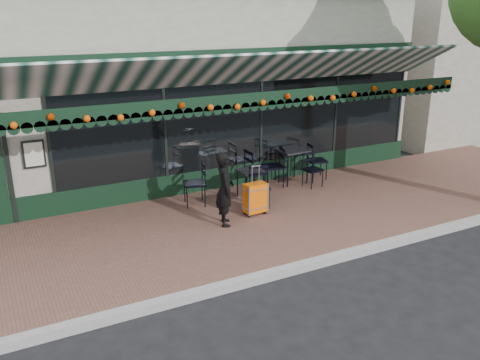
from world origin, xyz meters
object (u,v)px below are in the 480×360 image
suitcase (255,198)px  cafe_table_b (251,173)px  chair_a_left (274,167)px  chair_b_left (194,184)px  cafe_table_a (292,153)px  chair_b_right (256,169)px  chair_a_front (313,170)px  chair_a_right (317,161)px  chair_b_front (259,187)px  woman (225,189)px

suitcase → cafe_table_b: suitcase is taller
chair_a_left → chair_b_left: 2.16m
cafe_table_a → chair_b_right: bearing=-178.2°
cafe_table_b → chair_a_front: bearing=0.4°
chair_a_right → chair_b_left: chair_b_left is taller
cafe_table_a → chair_b_front: size_ratio=0.95×
chair_a_front → chair_b_front: size_ratio=0.93×
cafe_table_b → chair_b_left: size_ratio=0.70×
cafe_table_a → chair_b_left: bearing=-172.9°
woman → chair_b_front: 1.23m
chair_a_right → chair_b_left: size_ratio=0.95×
cafe_table_a → cafe_table_b: bearing=-159.3°
woman → cafe_table_b: woman is taller
cafe_table_b → chair_a_left: size_ratio=0.69×
woman → chair_b_front: (1.07, 0.53, -0.30)m
cafe_table_a → chair_a_right: chair_a_right is taller
cafe_table_b → chair_b_front: chair_b_front is taller
chair_a_left → chair_b_left: (-2.14, -0.27, -0.01)m
chair_a_left → chair_a_right: 1.28m
chair_a_front → chair_b_left: size_ratio=0.87×
chair_a_front → chair_b_left: bearing=170.4°
chair_b_front → chair_a_right: bearing=43.7°
woman → cafe_table_a: (2.56, 1.59, 0.01)m
suitcase → chair_b_right: bearing=56.6°
chair_a_right → chair_b_left: 3.43m
cafe_table_b → chair_a_left: 1.00m
chair_a_right → chair_b_left: (-3.42, -0.29, 0.02)m
woman → chair_a_front: (2.83, 1.07, -0.33)m
chair_a_right → chair_a_left: bearing=105.4°
chair_a_right → chair_b_right: bearing=104.1°
suitcase → chair_a_front: (2.06, 0.90, 0.06)m
chair_a_left → chair_a_right: (1.28, 0.02, -0.03)m
chair_a_front → chair_b_left: (-2.95, 0.19, 0.06)m
cafe_table_b → chair_b_front: size_ratio=0.75×
suitcase → cafe_table_a: suitcase is taller
chair_a_right → chair_a_front: chair_a_right is taller
chair_b_left → chair_b_front: bearing=72.3°
woman → chair_b_front: woman is taller
suitcase → cafe_table_a: bearing=34.9°
chair_a_front → chair_b_right: chair_b_right is taller
cafe_table_b → chair_a_right: 2.21m
woman → chair_b_left: woman is taller
chair_b_left → chair_b_right: (1.69, 0.30, 0.01)m
cafe_table_b → chair_a_front: 1.69m
woman → chair_a_right: bearing=-46.3°
cafe_table_b → chair_a_front: chair_a_front is taller
suitcase → chair_b_left: (-0.90, 1.09, 0.12)m
woman → chair_b_right: (1.57, 1.56, -0.26)m
chair_a_left → chair_b_front: (-0.95, -1.00, -0.04)m
woman → chair_b_front: bearing=-45.2°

